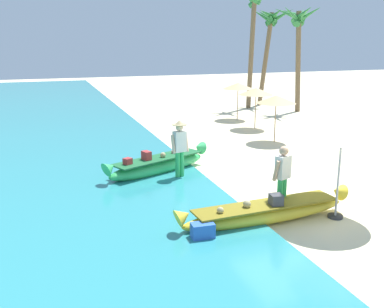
# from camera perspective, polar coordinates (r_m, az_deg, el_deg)

# --- Properties ---
(ground_plane) EXTENTS (80.00, 80.00, 0.00)m
(ground_plane) POSITION_cam_1_polar(r_m,az_deg,el_deg) (12.33, 12.38, -5.37)
(ground_plane) COLOR beige
(boat_yellow_foreground) EXTENTS (4.49, 0.95, 0.73)m
(boat_yellow_foreground) POSITION_cam_1_polar(r_m,az_deg,el_deg) (10.49, 9.37, -7.31)
(boat_yellow_foreground) COLOR yellow
(boat_yellow_foreground) RESTS_ON ground
(boat_green_midground) EXTENTS (3.77, 2.17, 0.82)m
(boat_green_midground) POSITION_cam_1_polar(r_m,az_deg,el_deg) (13.97, -4.33, -1.40)
(boat_green_midground) COLOR #38B760
(boat_green_midground) RESTS_ON ground
(person_vendor_hatted) EXTENTS (0.58, 0.44, 1.81)m
(person_vendor_hatted) POSITION_cam_1_polar(r_m,az_deg,el_deg) (13.23, -1.59, 1.06)
(person_vendor_hatted) COLOR green
(person_vendor_hatted) RESTS_ON ground
(person_tourist_customer) EXTENTS (0.58, 0.39, 1.69)m
(person_tourist_customer) POSITION_cam_1_polar(r_m,az_deg,el_deg) (10.80, 11.43, -2.80)
(person_tourist_customer) COLOR green
(person_tourist_customer) RESTS_ON ground
(patio_umbrella_large) EXTENTS (2.11, 2.11, 2.36)m
(patio_umbrella_large) POSITION_cam_1_polar(r_m,az_deg,el_deg) (10.66, 18.60, 3.07)
(patio_umbrella_large) COLOR #B7B7BC
(patio_umbrella_large) RESTS_ON ground
(parasol_row_0) EXTENTS (1.60, 1.60, 1.91)m
(parasol_row_0) POSITION_cam_1_polar(r_m,az_deg,el_deg) (18.41, 10.65, 6.84)
(parasol_row_0) COLOR #8E6B47
(parasol_row_0) RESTS_ON ground
(parasol_row_1) EXTENTS (1.60, 1.60, 1.91)m
(parasol_row_1) POSITION_cam_1_polar(r_m,az_deg,el_deg) (21.09, 8.15, 7.89)
(parasol_row_1) COLOR #8E6B47
(parasol_row_1) RESTS_ON ground
(parasol_row_2) EXTENTS (1.60, 1.60, 1.91)m
(parasol_row_2) POSITION_cam_1_polar(r_m,az_deg,el_deg) (23.45, 5.87, 8.61)
(parasol_row_2) COLOR #8E6B47
(parasol_row_2) RESTS_ON ground
(palm_tree_tall_inland) EXTENTS (2.51, 2.80, 5.98)m
(palm_tree_tall_inland) POSITION_cam_1_polar(r_m,az_deg,el_deg) (29.04, 10.01, 15.78)
(palm_tree_tall_inland) COLOR brown
(palm_tree_tall_inland) RESTS_ON ground
(palm_tree_leaning_seaward) EXTENTS (2.75, 2.89, 5.91)m
(palm_tree_leaning_seaward) POSITION_cam_1_polar(r_m,az_deg,el_deg) (26.41, 13.42, 15.64)
(palm_tree_leaning_seaward) COLOR brown
(palm_tree_leaning_seaward) RESTS_ON ground
(palm_tree_mid_cluster) EXTENTS (2.32, 2.52, 7.00)m
(palm_tree_mid_cluster) POSITION_cam_1_polar(r_m,az_deg,el_deg) (27.41, 7.82, 17.09)
(palm_tree_mid_cluster) COLOR brown
(palm_tree_mid_cluster) RESTS_ON ground
(cooler_box) EXTENTS (0.49, 0.32, 0.41)m
(cooler_box) POSITION_cam_1_polar(r_m,az_deg,el_deg) (9.47, 1.36, -9.94)
(cooler_box) COLOR blue
(cooler_box) RESTS_ON ground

